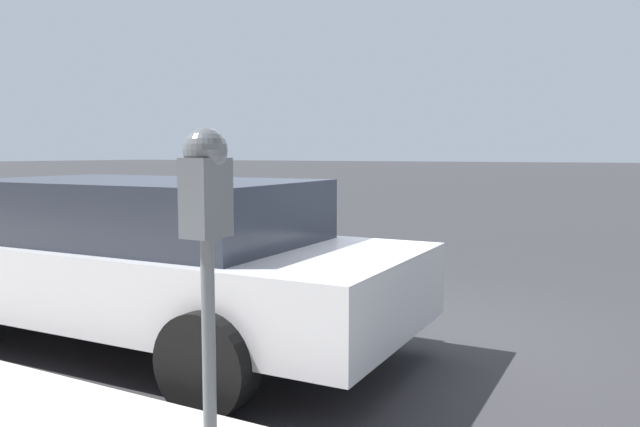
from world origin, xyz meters
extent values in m
plane|color=#2B2B2D|center=(0.00, 0.00, 0.00)|extent=(220.00, 220.00, 0.00)
cylinder|color=#4C5156|center=(-2.65, -0.25, 0.69)|extent=(0.06, 0.06, 1.03)
cube|color=#4C5156|center=(-2.65, -0.25, 1.37)|extent=(0.20, 0.14, 0.34)
sphere|color=#4C5156|center=(-2.65, -0.25, 1.57)|extent=(0.19, 0.19, 0.19)
cube|color=gold|center=(-2.54, -0.25, 1.33)|extent=(0.01, 0.11, 0.12)
cube|color=black|center=(-2.54, -0.25, 1.45)|extent=(0.01, 0.10, 0.08)
cube|color=#B7BABF|center=(-1.06, 1.88, 0.60)|extent=(1.91, 4.88, 0.55)
cube|color=#232833|center=(-1.06, 1.68, 1.11)|extent=(1.64, 2.75, 0.48)
cylinder|color=black|center=(-0.21, 3.40, 0.32)|extent=(0.24, 0.65, 0.64)
cylinder|color=black|center=(-1.92, 0.36, 0.32)|extent=(0.24, 0.65, 0.64)
cylinder|color=black|center=(-0.13, 0.40, 0.32)|extent=(0.24, 0.65, 0.64)
camera|label=1|loc=(-4.75, -1.94, 1.56)|focal=35.00mm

